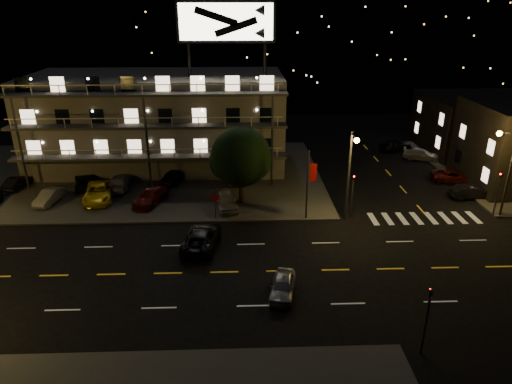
{
  "coord_description": "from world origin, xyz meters",
  "views": [
    {
      "loc": [
        -0.76,
        -27.91,
        17.72
      ],
      "look_at": [
        0.56,
        8.0,
        2.85
      ],
      "focal_mm": 32.0,
      "sensor_mm": 36.0,
      "label": 1
    }
  ],
  "objects_px": {
    "lot_car_4": "(226,200)",
    "side_car_0": "(471,192)",
    "lot_car_2": "(99,192)",
    "road_car_west": "(201,238)",
    "tree": "(240,158)",
    "road_car_east": "(283,286)",
    "lot_car_7": "(120,182)"
  },
  "relations": [
    {
      "from": "lot_car_2",
      "to": "road_car_east",
      "type": "height_order",
      "value": "lot_car_2"
    },
    {
      "from": "side_car_0",
      "to": "road_car_west",
      "type": "distance_m",
      "value": 27.09
    },
    {
      "from": "side_car_0",
      "to": "lot_car_7",
      "type": "bearing_deg",
      "value": 82.68
    },
    {
      "from": "lot_car_2",
      "to": "road_car_west",
      "type": "xyz_separation_m",
      "value": [
        10.54,
        -9.29,
        -0.16
      ]
    },
    {
      "from": "lot_car_4",
      "to": "side_car_0",
      "type": "height_order",
      "value": "lot_car_4"
    },
    {
      "from": "side_car_0",
      "to": "road_car_west",
      "type": "relative_size",
      "value": 0.75
    },
    {
      "from": "tree",
      "to": "road_car_west",
      "type": "xyz_separation_m",
      "value": [
        -3.15,
        -8.36,
        -3.73
      ]
    },
    {
      "from": "lot_car_2",
      "to": "lot_car_4",
      "type": "distance_m",
      "value": 12.53
    },
    {
      "from": "lot_car_2",
      "to": "road_car_west",
      "type": "relative_size",
      "value": 1.02
    },
    {
      "from": "side_car_0",
      "to": "tree",
      "type": "bearing_deg",
      "value": 89.15
    },
    {
      "from": "lot_car_7",
      "to": "road_car_east",
      "type": "height_order",
      "value": "lot_car_7"
    },
    {
      "from": "tree",
      "to": "road_car_west",
      "type": "height_order",
      "value": "tree"
    },
    {
      "from": "lot_car_4",
      "to": "side_car_0",
      "type": "relative_size",
      "value": 1.09
    },
    {
      "from": "tree",
      "to": "road_car_east",
      "type": "distance_m",
      "value": 15.7
    },
    {
      "from": "lot_car_4",
      "to": "road_car_east",
      "type": "relative_size",
      "value": 1.19
    },
    {
      "from": "lot_car_7",
      "to": "side_car_0",
      "type": "xyz_separation_m",
      "value": [
        34.83,
        -3.51,
        -0.19
      ]
    },
    {
      "from": "side_car_0",
      "to": "road_car_west",
      "type": "height_order",
      "value": "road_car_west"
    },
    {
      "from": "lot_car_2",
      "to": "lot_car_7",
      "type": "height_order",
      "value": "lot_car_2"
    },
    {
      "from": "lot_car_2",
      "to": "road_car_west",
      "type": "distance_m",
      "value": 14.05
    },
    {
      "from": "lot_car_7",
      "to": "road_car_west",
      "type": "distance_m",
      "value": 15.22
    },
    {
      "from": "lot_car_2",
      "to": "road_car_west",
      "type": "height_order",
      "value": "lot_car_2"
    },
    {
      "from": "road_car_west",
      "to": "lot_car_4",
      "type": "bearing_deg",
      "value": -96.12
    },
    {
      "from": "road_car_west",
      "to": "lot_car_7",
      "type": "bearing_deg",
      "value": -44.82
    },
    {
      "from": "lot_car_7",
      "to": "tree",
      "type": "bearing_deg",
      "value": 160.49
    },
    {
      "from": "tree",
      "to": "road_car_west",
      "type": "distance_m",
      "value": 9.68
    },
    {
      "from": "tree",
      "to": "road_car_east",
      "type": "relative_size",
      "value": 1.96
    },
    {
      "from": "tree",
      "to": "lot_car_4",
      "type": "bearing_deg",
      "value": -134.45
    },
    {
      "from": "lot_car_4",
      "to": "lot_car_2",
      "type": "bearing_deg",
      "value": 158.69
    },
    {
      "from": "lot_car_2",
      "to": "road_car_west",
      "type": "bearing_deg",
      "value": -50.11
    },
    {
      "from": "lot_car_7",
      "to": "road_car_west",
      "type": "height_order",
      "value": "lot_car_7"
    },
    {
      "from": "tree",
      "to": "road_car_east",
      "type": "xyz_separation_m",
      "value": [
        2.65,
        -14.99,
        -3.85
      ]
    },
    {
      "from": "lot_car_7",
      "to": "side_car_0",
      "type": "relative_size",
      "value": 1.21
    }
  ]
}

